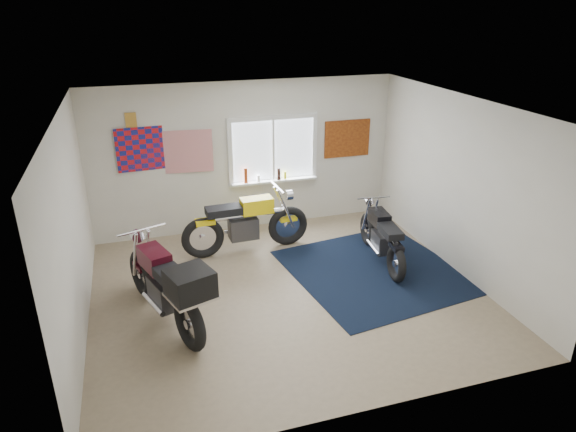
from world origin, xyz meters
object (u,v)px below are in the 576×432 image
object	(u,v)px
navy_rug	(375,270)
yellow_triumph	(246,224)
black_chrome_bike	(382,238)
maroon_tourer	(168,286)

from	to	relation	value
navy_rug	yellow_triumph	bearing A→B (deg)	143.73
black_chrome_bike	maroon_tourer	distance (m)	3.54
yellow_triumph	maroon_tourer	xyz separation A→B (m)	(-1.43, -1.85, 0.10)
navy_rug	maroon_tourer	size ratio (longest dim) A/B	1.19
navy_rug	maroon_tourer	bearing A→B (deg)	-170.41
navy_rug	yellow_triumph	distance (m)	2.26
yellow_triumph	black_chrome_bike	xyz separation A→B (m)	(2.01, -1.03, -0.07)
navy_rug	black_chrome_bike	world-z (taller)	black_chrome_bike
navy_rug	yellow_triumph	xyz separation A→B (m)	(-1.78, 1.31, 0.48)
black_chrome_bike	maroon_tourer	bearing A→B (deg)	109.59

